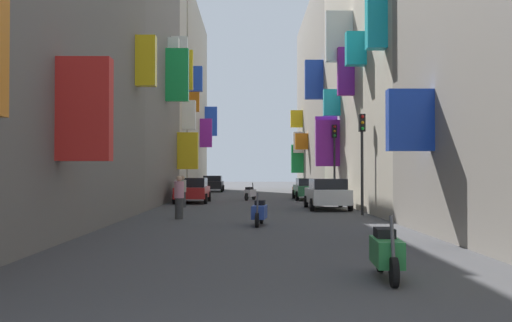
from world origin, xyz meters
TOP-DOWN VIEW (x-y plane):
  - ground_plane at (0.00, 30.00)m, footprint 140.00×140.00m
  - building_left_mid_a at (-7.98, 29.37)m, footprint 7.36×12.66m
  - building_left_mid_b at (-7.98, 37.78)m, footprint 7.31×4.18m
  - building_left_far at (-7.99, 50.42)m, footprint 7.29×19.16m
  - building_right_mid_b at (7.99, 31.74)m, footprint 7.38×9.59m
  - building_right_mid_c at (7.99, 48.27)m, footprint 7.29×23.46m
  - parked_car_red at (-3.60, 30.76)m, footprint 1.95×4.28m
  - parked_car_white at (3.59, 24.79)m, footprint 1.96×4.46m
  - parked_car_green at (3.68, 34.25)m, footprint 1.99×4.40m
  - parked_car_black at (-3.63, 49.22)m, footprint 1.99×4.13m
  - scooter_green at (2.18, 6.64)m, footprint 0.52×1.94m
  - scooter_orange at (3.33, 40.17)m, footprint 0.74×1.91m
  - scooter_white at (-0.19, 33.56)m, footprint 0.78×1.69m
  - scooter_blue at (0.14, 16.37)m, footprint 0.58×1.90m
  - pedestrian_crossing at (-3.66, 26.28)m, footprint 0.53×0.53m
  - pedestrian_near_left at (-2.94, 19.06)m, footprint 0.39×0.39m
  - traffic_light_near_corner at (4.64, 29.47)m, footprint 0.26×0.34m
  - traffic_light_far_corner at (4.59, 21.06)m, footprint 0.26×0.34m

SIDE VIEW (x-z plane):
  - ground_plane at x=0.00m, z-range 0.00..0.00m
  - scooter_white at x=-0.19m, z-range -0.10..1.03m
  - scooter_blue at x=0.14m, z-range -0.10..1.03m
  - scooter_green at x=2.18m, z-range -0.10..1.03m
  - scooter_orange at x=3.33m, z-range -0.10..1.03m
  - parked_car_green at x=3.68m, z-range 0.05..1.44m
  - parked_car_red at x=-3.60m, z-range 0.04..1.50m
  - parked_car_black at x=-3.63m, z-range 0.04..1.50m
  - parked_car_white at x=3.59m, z-range 0.04..1.53m
  - pedestrian_crossing at x=-3.66m, z-range -0.01..1.62m
  - pedestrian_near_left at x=-2.94m, z-range 0.00..1.68m
  - traffic_light_far_corner at x=4.59m, z-range 0.78..5.07m
  - traffic_light_near_corner at x=4.64m, z-range 0.80..5.33m
  - building_right_mid_c at x=7.99m, z-range -0.01..16.84m
  - building_left_far at x=-7.99m, z-range 0.00..17.03m
  - building_left_mid_a at x=-7.98m, z-range -0.01..17.36m
  - building_right_mid_b at x=7.99m, z-range -0.02..18.55m
  - building_left_mid_b at x=-7.98m, z-range -0.01..20.19m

